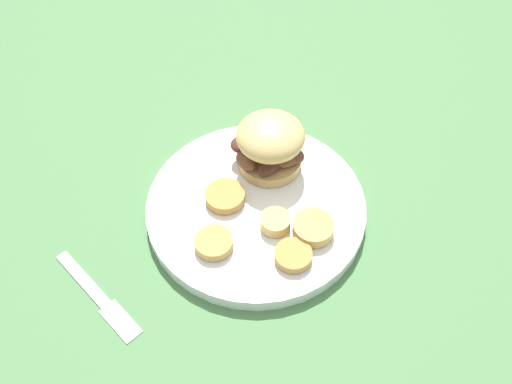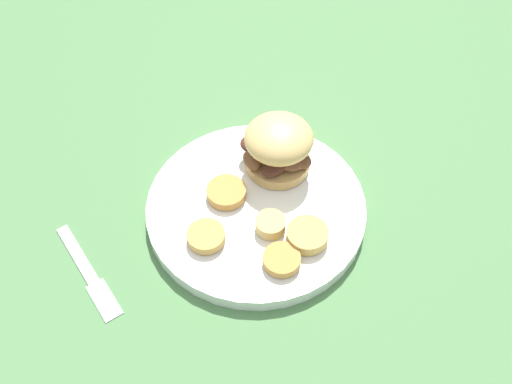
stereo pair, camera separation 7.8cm
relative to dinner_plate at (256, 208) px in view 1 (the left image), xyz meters
The scene contains 9 objects.
ground_plane 0.01m from the dinner_plate, ahead, with size 4.00×4.00×0.00m, color #4C7A47.
dinner_plate is the anchor object (origin of this frame).
sandwich 0.09m from the dinner_plate, 139.84° to the right, with size 0.10×0.10×0.08m.
potato_round_0 0.09m from the dinner_plate, 17.03° to the left, with size 0.05×0.05×0.01m, color tan.
potato_round_1 0.10m from the dinner_plate, 84.16° to the left, with size 0.05×0.05×0.01m, color #BC8942.
potato_round_2 0.05m from the dinner_plate, 44.07° to the right, with size 0.05×0.05×0.01m, color #BC8942.
potato_round_3 0.09m from the dinner_plate, 114.13° to the left, with size 0.05×0.05×0.02m, color tan.
potato_round_4 0.05m from the dinner_plate, 85.55° to the left, with size 0.04×0.04×0.02m, color #DBB766.
fork 0.23m from the dinner_plate, ahead, with size 0.05×0.16×0.00m.
Camera 1 is at (0.27, 0.40, 0.66)m, focal length 42.00 mm.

